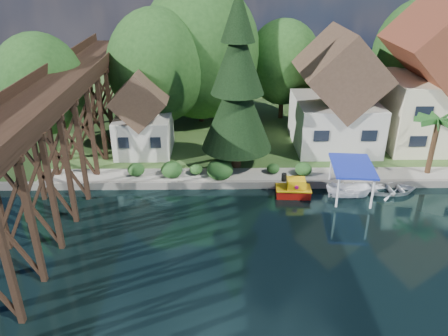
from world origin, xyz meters
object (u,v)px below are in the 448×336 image
at_px(boat_canopy, 350,184).
at_px(house_center, 433,83).
at_px(trestle_bridge, 50,141).
at_px(tugboat, 294,189).
at_px(conifer, 237,87).
at_px(palm_tree, 438,123).
at_px(shed, 143,118).
at_px(house_left, 337,98).
at_px(boat_white_a, 394,188).

bearing_deg(boat_canopy, house_center, 45.85).
bearing_deg(trestle_bridge, tugboat, 4.73).
bearing_deg(conifer, tugboat, -46.07).
distance_m(trestle_bridge, house_center, 33.96).
relative_size(palm_tree, boat_canopy, 1.10).
xyz_separation_m(house_center, shed, (-27.00, -2.00, -2.59)).
relative_size(house_left, boat_white_a, 2.90).
relative_size(trestle_bridge, shed, 5.63).
height_order(house_left, tugboat, house_left).
xyz_separation_m(trestle_bridge, tugboat, (17.80, 1.47, -4.75)).
xyz_separation_m(house_left, tugboat, (-5.20, -9.35, -4.54)).
bearing_deg(palm_tree, boat_white_a, -146.38).
xyz_separation_m(house_center, tugboat, (-14.20, -9.85, -5.82)).
height_order(tugboat, boat_canopy, boat_canopy).
relative_size(trestle_bridge, palm_tree, 8.50).
xyz_separation_m(trestle_bridge, shed, (5.00, 9.33, -1.52)).
distance_m(trestle_bridge, house_left, 25.42).
bearing_deg(house_center, boat_white_a, -122.83).
bearing_deg(boat_canopy, tugboat, 174.86).
bearing_deg(tugboat, shed, 148.48).
xyz_separation_m(shed, palm_tree, (24.62, -4.96, 1.21)).
relative_size(house_left, conifer, 0.75).
relative_size(tugboat, boat_canopy, 0.60).
bearing_deg(palm_tree, trestle_bridge, -171.61).
relative_size(trestle_bridge, house_left, 4.01).
bearing_deg(house_left, boat_canopy, -95.49).
xyz_separation_m(shed, boat_white_a, (20.92, -7.42, -3.43)).
bearing_deg(shed, house_left, 4.77).
height_order(trestle_bridge, tugboat, trestle_bridge).
bearing_deg(conifer, boat_canopy, -29.65).
bearing_deg(house_left, house_center, 3.18).
bearing_deg(trestle_bridge, boat_white_a, 4.21).
distance_m(house_left, palm_tree, 9.25).
height_order(palm_tree, tugboat, palm_tree).
relative_size(shed, tugboat, 2.78).
bearing_deg(boat_canopy, trestle_bridge, -177.17).
xyz_separation_m(trestle_bridge, boat_white_a, (25.92, 1.91, -4.95)).
height_order(house_left, boat_canopy, house_left).
height_order(shed, conifer, conifer).
distance_m(shed, conifer, 9.83).
bearing_deg(boat_white_a, boat_canopy, 98.12).
bearing_deg(boat_canopy, conifer, 150.35).
bearing_deg(boat_canopy, house_left, 84.51).
height_order(trestle_bridge, house_left, house_left).
distance_m(house_center, boat_canopy, 15.18).
height_order(shed, boat_white_a, shed).
relative_size(house_center, conifer, 0.94).
height_order(house_left, boat_white_a, house_left).
distance_m(palm_tree, boat_canopy, 9.08).
relative_size(boat_white_a, boat_canopy, 0.81).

